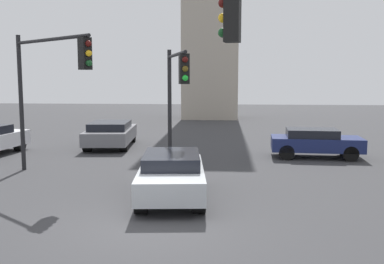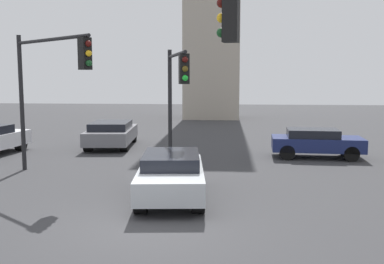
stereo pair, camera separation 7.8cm
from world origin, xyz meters
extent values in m
plane|color=#38383A|center=(0.00, 0.00, 0.00)|extent=(102.50, 102.50, 0.00)
cylinder|color=black|center=(-0.51, 7.60, 2.33)|extent=(0.16, 0.16, 4.67)
cylinder|color=black|center=(-0.02, 5.96, 4.38)|extent=(1.09, 3.31, 0.12)
cube|color=black|center=(0.39, 4.55, 3.83)|extent=(0.40, 0.40, 1.00)
sphere|color=#4C0F0C|center=(0.45, 4.36, 4.13)|extent=(0.20, 0.20, 0.20)
sphere|color=#594714|center=(0.45, 4.36, 3.83)|extent=(0.20, 0.20, 0.20)
sphere|color=green|center=(0.45, 4.36, 3.53)|extent=(0.20, 0.20, 0.20)
cube|color=black|center=(1.94, -0.81, 4.75)|extent=(0.37, 0.37, 1.00)
sphere|color=#4C0F0C|center=(1.74, -0.78, 5.05)|extent=(0.20, 0.20, 0.20)
sphere|color=yellow|center=(1.74, -0.78, 4.75)|extent=(0.20, 0.20, 0.20)
sphere|color=#14471E|center=(1.74, -0.78, 4.45)|extent=(0.20, 0.20, 0.20)
cylinder|color=black|center=(-6.01, 6.05, 2.57)|extent=(0.16, 0.16, 5.14)
cylinder|color=black|center=(-4.21, 4.69, 4.84)|extent=(3.66, 2.80, 0.12)
cube|color=black|center=(-2.61, 3.49, 4.29)|extent=(0.45, 0.45, 1.00)
sphere|color=#4C0F0C|center=(-2.45, 3.37, 4.59)|extent=(0.20, 0.20, 0.20)
sphere|color=yellow|center=(-2.45, 3.37, 4.29)|extent=(0.20, 0.20, 0.20)
sphere|color=#14471E|center=(-2.45, 3.37, 3.99)|extent=(0.20, 0.20, 0.20)
cylinder|color=black|center=(-8.29, 10.35, 0.31)|extent=(0.40, 0.65, 0.62)
cube|color=navy|center=(5.80, 9.71, 0.63)|extent=(4.04, 2.02, 0.60)
cube|color=black|center=(5.61, 9.72, 1.09)|extent=(2.29, 1.71, 0.40)
cylinder|color=black|center=(7.18, 10.37, 0.33)|extent=(0.68, 0.36, 0.66)
cylinder|color=black|center=(7.10, 8.89, 0.33)|extent=(0.68, 0.36, 0.66)
cylinder|color=black|center=(4.51, 10.52, 0.33)|extent=(0.68, 0.36, 0.66)
cylinder|color=black|center=(4.42, 9.05, 0.33)|extent=(0.68, 0.36, 0.66)
cube|color=slate|center=(-4.20, 12.10, 0.63)|extent=(2.58, 4.92, 0.66)
cube|color=black|center=(-4.18, 11.86, 1.12)|extent=(2.12, 2.82, 0.41)
cylinder|color=black|center=(-5.23, 13.62, 0.30)|extent=(0.44, 0.63, 0.59)
cylinder|color=black|center=(-3.48, 13.79, 0.30)|extent=(0.44, 0.63, 0.59)
cylinder|color=black|center=(-4.92, 10.41, 0.30)|extent=(0.44, 0.63, 0.59)
cylinder|color=black|center=(-3.17, 10.58, 0.30)|extent=(0.44, 0.63, 0.59)
cube|color=#ADB2B7|center=(0.23, 2.45, 0.63)|extent=(2.27, 4.42, 0.62)
cube|color=black|center=(0.21, 2.66, 1.11)|extent=(1.86, 2.54, 0.41)
cylinder|color=black|center=(1.13, 1.08, 0.32)|extent=(0.40, 0.68, 0.65)
cylinder|color=black|center=(-0.37, 0.93, 0.32)|extent=(0.40, 0.68, 0.65)
cylinder|color=black|center=(0.83, 3.96, 0.32)|extent=(0.40, 0.68, 0.65)
cylinder|color=black|center=(-0.67, 3.81, 0.32)|extent=(0.40, 0.68, 0.65)
camera|label=1|loc=(1.88, -10.05, 3.49)|focal=41.00mm
camera|label=2|loc=(1.95, -10.04, 3.49)|focal=41.00mm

